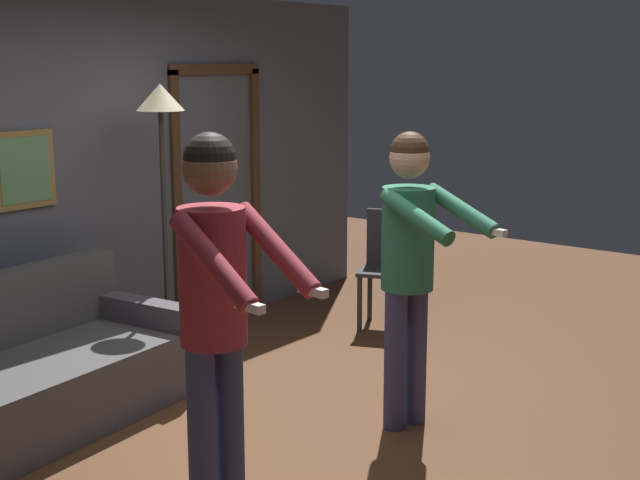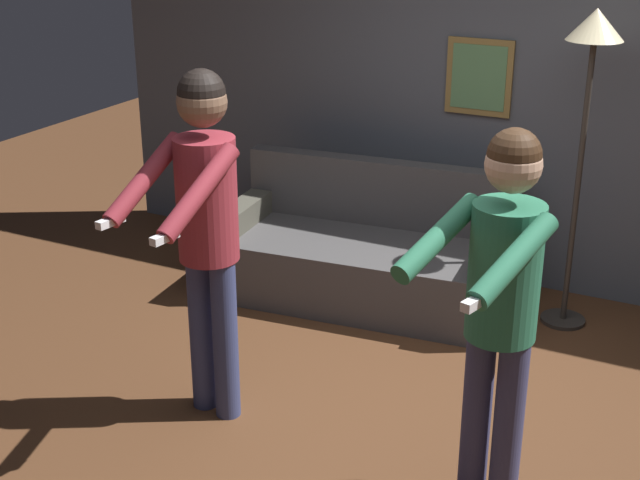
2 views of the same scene
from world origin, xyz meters
TOP-DOWN VIEW (x-y plane):
  - ground_plane at (0.00, 0.00)m, footprint 12.00×12.00m
  - back_wall_assembly at (0.02, 2.06)m, footprint 6.40×0.10m
  - couch at (-0.86, 1.34)m, footprint 1.97×1.03m
  - torchiere_lamp at (0.42, 1.57)m, footprint 0.33×0.33m
  - person_standing_left at (-1.00, -0.31)m, footprint 0.50×0.71m
  - person_standing_right at (0.49, -0.38)m, footprint 0.55×0.74m

SIDE VIEW (x-z plane):
  - ground_plane at x=0.00m, z-range 0.00..0.00m
  - couch at x=-0.86m, z-range -0.16..0.71m
  - person_standing_right at x=0.49m, z-range 0.19..1.91m
  - person_standing_left at x=-1.00m, z-range 0.21..2.02m
  - back_wall_assembly at x=0.02m, z-range 0.00..2.60m
  - torchiere_lamp at x=0.42m, z-range 0.64..2.60m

